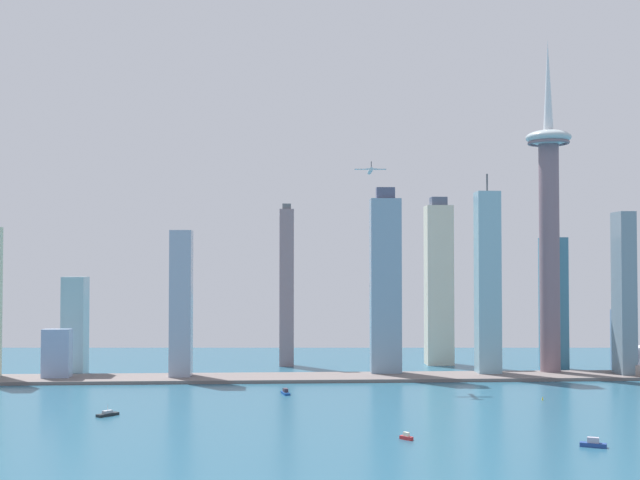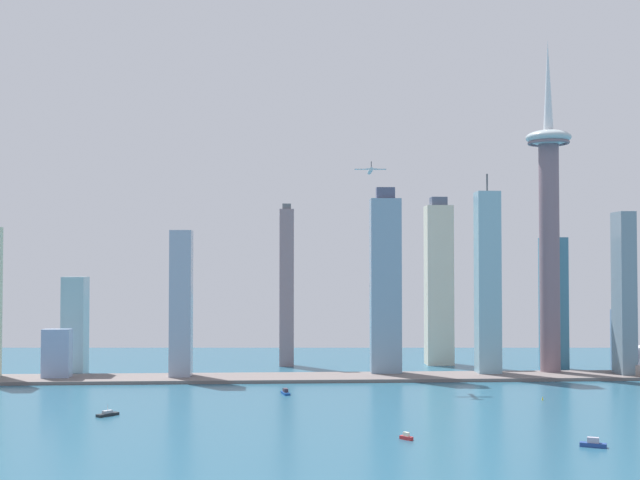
{
  "view_description": "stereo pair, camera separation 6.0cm",
  "coord_description": "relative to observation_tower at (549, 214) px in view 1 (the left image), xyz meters",
  "views": [
    {
      "loc": [
        -44.23,
        -269.21,
        96.74
      ],
      "look_at": [
        -5.99,
        439.8,
        118.81
      ],
      "focal_mm": 47.36,
      "sensor_mm": 36.0,
      "label": 1
    },
    {
      "loc": [
        -44.17,
        -269.21,
        96.74
      ],
      "look_at": [
        -5.99,
        439.8,
        118.81
      ],
      "focal_mm": 47.36,
      "sensor_mm": 36.0,
      "label": 2
    }
  ],
  "objects": [
    {
      "name": "waterfront_pier",
      "position": [
        -201.86,
        -18.54,
        -142.34
      ],
      "size": [
        829.17,
        52.0,
        2.78
      ],
      "primitive_type": "cube",
      "color": "#695F5D",
      "rests_on": "ground"
    },
    {
      "name": "observation_tower",
      "position": [
        0.0,
        0.0,
        0.0
      ],
      "size": [
        40.49,
        40.49,
        301.42
      ],
      "color": "slate",
      "rests_on": "ground"
    },
    {
      "name": "skyscraper_0",
      "position": [
        16.29,
        38.49,
        -81.9
      ],
      "size": [
        21.76,
        22.43,
        123.67
      ],
      "color": "teal",
      "rests_on": "ground"
    },
    {
      "name": "skyscraper_2",
      "position": [
        77.98,
        31.96,
        -114.76
      ],
      "size": [
        12.05,
        20.62,
        61.39
      ],
      "color": "slate",
      "rests_on": "ground"
    },
    {
      "name": "skyscraper_3",
      "position": [
        59.69,
        -19.64,
        -71.56
      ],
      "size": [
        13.82,
        23.69,
        144.34
      ],
      "color": "gray",
      "rests_on": "ground"
    },
    {
      "name": "skyscraper_4",
      "position": [
        -57.59,
        -5.37,
        -62.21
      ],
      "size": [
        20.33,
        18.66,
        178.79
      ],
      "color": "#83ADBE",
      "rests_on": "ground"
    },
    {
      "name": "skyscraper_5",
      "position": [
        -429.96,
        -16.72,
        -121.96
      ],
      "size": [
        23.08,
        14.08,
        43.55
      ],
      "color": "#8A9EC1",
      "rests_on": "ground"
    },
    {
      "name": "skyscraper_6",
      "position": [
        -424.02,
        21.81,
        -100.14
      ],
      "size": [
        19.88,
        24.66,
        87.19
      ],
      "color": "#8EB5C0",
      "rests_on": "ground"
    },
    {
      "name": "skyscraper_7",
      "position": [
        -326.13,
        -13.6,
        -80.02
      ],
      "size": [
        18.36,
        20.91,
        127.43
      ],
      "color": "#939EB3",
      "rests_on": "ground"
    },
    {
      "name": "skyscraper_8",
      "position": [
        -84.16,
        81.89,
        -63.91
      ],
      "size": [
        26.03,
        22.33,
        164.93
      ],
      "color": "beige",
      "rests_on": "ground"
    },
    {
      "name": "skyscraper_9",
      "position": [
        -147.92,
        -0.86,
        -63.54
      ],
      "size": [
        26.97,
        14.1,
        166.62
      ],
      "color": "#7997AF",
      "rests_on": "ground"
    },
    {
      "name": "skyscraper_10",
      "position": [
        -234.41,
        79.06,
        -66.6
      ],
      "size": [
        13.87,
        14.68,
        157.63
      ],
      "color": "gray",
      "rests_on": "ground"
    },
    {
      "name": "boat_0",
      "position": [
        -75.7,
        -297.77,
        -141.85
      ],
      "size": [
        14.13,
        9.76,
        5.22
      ],
      "rotation": [
        0.0,
        0.0,
        2.69
      ],
      "color": "navy",
      "rests_on": "ground"
    },
    {
      "name": "boat_2",
      "position": [
        -172.54,
        -273.36,
        -142.21
      ],
      "size": [
        7.29,
        7.88,
        4.18
      ],
      "rotation": [
        0.0,
        0.0,
        2.28
      ],
      "color": "#B7272B",
      "rests_on": "ground"
    },
    {
      "name": "boat_5",
      "position": [
        -353.68,
        -189.05,
        -142.41
      ],
      "size": [
        13.7,
        14.16,
        7.69
      ],
      "rotation": [
        0.0,
        0.0,
        0.82
      ],
      "color": "black",
      "rests_on": "ground"
    },
    {
      "name": "boat_7",
      "position": [
        -237.71,
        -103.01,
        -142.15
      ],
      "size": [
        7.3,
        14.98,
        4.44
      ],
      "rotation": [
        0.0,
        0.0,
        1.79
      ],
      "color": "navy",
      "rests_on": "ground"
    },
    {
      "name": "channel_buoy_0",
      "position": [
        -52.79,
        -141.49,
        -142.35
      ],
      "size": [
        1.11,
        1.11,
        2.77
      ],
      "primitive_type": "cone",
      "color": "yellow",
      "rests_on": "ground"
    },
    {
      "name": "airplane",
      "position": [
        -165.73,
        -39.18,
        33.34
      ],
      "size": [
        26.83,
        29.06,
        8.17
      ],
      "rotation": [
        0.0,
        0.0,
        1.53
      ],
      "color": "#ADC0C9"
    }
  ]
}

